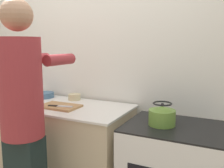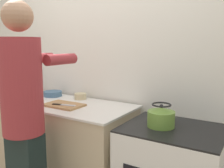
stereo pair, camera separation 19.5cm
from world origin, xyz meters
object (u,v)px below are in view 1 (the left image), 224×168
at_px(person, 24,116).
at_px(bowl_prep, 74,97).
at_px(cutting_board, 60,106).
at_px(knife, 60,106).
at_px(kettle, 162,116).
at_px(canister_jar, 18,86).

xyz_separation_m(person, bowl_prep, (-0.10, 0.78, -0.02)).
height_order(cutting_board, knife, knife).
distance_m(knife, kettle, 0.90).
bearing_deg(cutting_board, kettle, 2.70).
xyz_separation_m(knife, kettle, (0.89, 0.08, 0.01)).
height_order(person, canister_jar, person).
height_order(person, kettle, person).
height_order(person, bowl_prep, person).
bearing_deg(canister_jar, kettle, -8.40).
distance_m(knife, bowl_prep, 0.35).
distance_m(knife, canister_jar, 0.90).
bearing_deg(bowl_prep, canister_jar, -179.54).
distance_m(cutting_board, kettle, 0.92).
bearing_deg(bowl_prep, person, -82.75).
bearing_deg(knife, canister_jar, 143.72).
distance_m(person, knife, 0.44).
xyz_separation_m(kettle, canister_jar, (-1.73, 0.25, 0.06)).
relative_size(person, kettle, 8.95).
bearing_deg(person, canister_jar, 138.05).
bearing_deg(kettle, person, -149.25).
xyz_separation_m(cutting_board, knife, (0.02, -0.03, 0.01)).
xyz_separation_m(person, canister_jar, (-0.86, 0.77, 0.03)).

